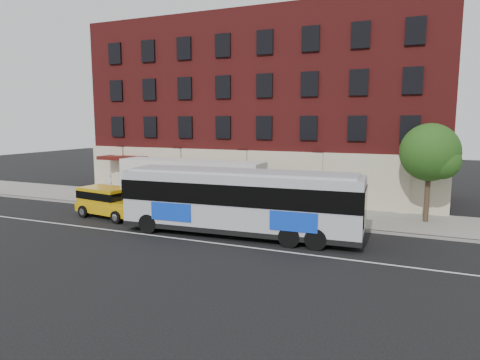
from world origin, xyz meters
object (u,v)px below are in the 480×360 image
at_px(city_bus, 240,200).
at_px(sign_pole, 111,188).
at_px(street_tree, 430,155).
at_px(shipping_container, 191,186).
at_px(yellow_suv, 109,200).

bearing_deg(city_bus, sign_pole, 162.97).
xyz_separation_m(street_tree, shipping_container, (-15.79, -2.10, -2.60)).
bearing_deg(sign_pole, street_tree, 8.61).
relative_size(street_tree, city_bus, 0.45).
bearing_deg(street_tree, shipping_container, -172.44).
bearing_deg(yellow_suv, shipping_container, 45.62).
xyz_separation_m(city_bus, yellow_suv, (-10.00, 0.84, -0.91)).
relative_size(sign_pole, shipping_container, 0.23).
relative_size(sign_pole, street_tree, 0.40).
distance_m(street_tree, shipping_container, 16.14).
relative_size(street_tree, yellow_suv, 1.15).
height_order(street_tree, yellow_suv, street_tree).
height_order(sign_pole, shipping_container, shipping_container).
height_order(sign_pole, yellow_suv, sign_pole).
height_order(city_bus, yellow_suv, city_bus).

